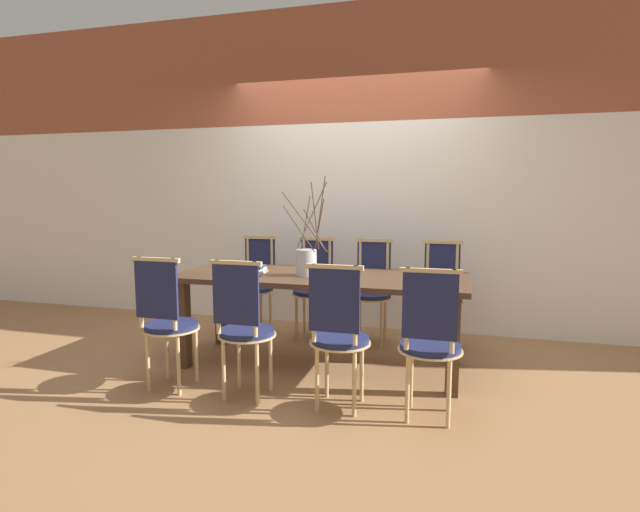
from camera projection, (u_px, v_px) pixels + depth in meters
The scene contains 13 objects.
ground_plane at pixel (320, 365), 3.99m from camera, with size 16.00×16.00×0.00m, color #9E7047.
wall_rear at pixel (354, 170), 5.00m from camera, with size 12.00×0.06×3.20m.
dining_table at pixel (320, 288), 3.91m from camera, with size 2.26×0.86×0.73m.
chair_near_leftend at pixel (167, 318), 3.44m from camera, with size 0.39×0.39×0.95m.
chair_near_left at pixel (244, 324), 3.29m from camera, with size 0.39×0.39×0.95m.
chair_near_center at pixel (338, 331), 3.12m from camera, with size 0.39×0.39×0.95m.
chair_near_right at pixel (430, 338), 2.97m from camera, with size 0.39×0.39×0.95m.
chair_far_leftend at pixel (256, 281), 4.88m from camera, with size 0.39×0.39×0.95m.
chair_far_left at pixel (314, 284), 4.72m from camera, with size 0.39×0.39×0.95m.
chair_far_center at pixel (372, 287), 4.57m from camera, with size 0.39×0.39×0.95m.
chair_far_right at pixel (441, 291), 4.41m from camera, with size 0.39×0.39×0.95m.
vase_centerpiece at pixel (307, 261), 3.85m from camera, with size 0.35×0.36×0.76m.
book_stack at pixel (249, 269), 4.01m from camera, with size 0.28×0.23×0.06m.
Camera 1 is at (1.04, -3.70, 1.38)m, focal length 28.00 mm.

